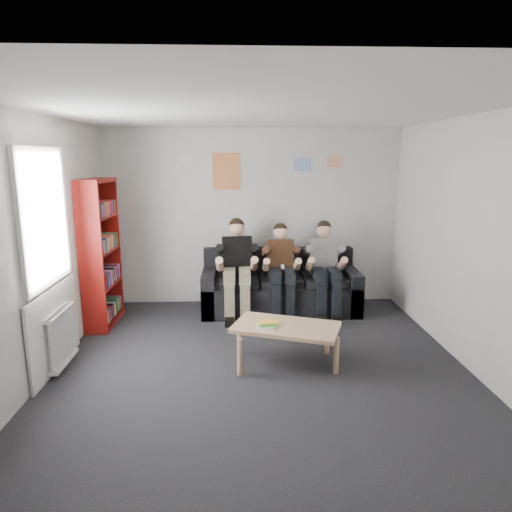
{
  "coord_description": "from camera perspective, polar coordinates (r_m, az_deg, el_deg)",
  "views": [
    {
      "loc": [
        -0.24,
        -4.52,
        2.24
      ],
      "look_at": [
        0.0,
        1.3,
        0.99
      ],
      "focal_mm": 32.0,
      "sensor_mm": 36.0,
      "label": 1
    }
  ],
  "objects": [
    {
      "name": "room_shell",
      "position": [
        4.62,
        0.67,
        0.94
      ],
      "size": [
        5.0,
        5.0,
        5.0
      ],
      "color": "black",
      "rests_on": "ground"
    },
    {
      "name": "sofa",
      "position": [
        6.89,
        2.98,
        -4.12
      ],
      "size": [
        2.3,
        0.94,
        0.89
      ],
      "color": "black",
      "rests_on": "ground"
    },
    {
      "name": "bookshelf",
      "position": [
        6.48,
        -18.74,
        0.34
      ],
      "size": [
        0.3,
        0.89,
        1.99
      ],
      "rotation": [
        0.0,
        0.0,
        -0.03
      ],
      "color": "maroon",
      "rests_on": "ground"
    },
    {
      "name": "coffee_table",
      "position": [
        5.08,
        3.77,
        -9.21
      ],
      "size": [
        1.13,
        0.62,
        0.45
      ],
      "rotation": [
        0.0,
        0.0,
        -0.35
      ],
      "color": "tan",
      "rests_on": "ground"
    },
    {
      "name": "game_cases",
      "position": [
        5.01,
        1.45,
        -8.54
      ],
      "size": [
        0.23,
        0.2,
        0.05
      ],
      "rotation": [
        0.0,
        0.0,
        -0.07
      ],
      "color": "white",
      "rests_on": "coffee_table"
    },
    {
      "name": "person_left",
      "position": [
        6.56,
        -2.39,
        -1.54
      ],
      "size": [
        0.43,
        0.92,
        1.4
      ],
      "rotation": [
        0.0,
        0.0,
        0.08
      ],
      "color": "black",
      "rests_on": "sofa"
    },
    {
      "name": "person_middle",
      "position": [
        6.6,
        3.18,
        -1.72
      ],
      "size": [
        0.39,
        0.84,
        1.32
      ],
      "rotation": [
        0.0,
        0.0,
        -0.01
      ],
      "color": "#4C2F19",
      "rests_on": "sofa"
    },
    {
      "name": "person_right",
      "position": [
        6.69,
        8.65,
        -1.55
      ],
      "size": [
        0.41,
        0.87,
        1.36
      ],
      "rotation": [
        0.0,
        0.0,
        -0.05
      ],
      "color": "white",
      "rests_on": "sofa"
    },
    {
      "name": "radiator",
      "position": [
        5.43,
        -23.09,
        -9.31
      ],
      "size": [
        0.1,
        0.64,
        0.6
      ],
      "color": "white",
      "rests_on": "ground"
    },
    {
      "name": "window",
      "position": [
        5.26,
        -24.45,
        -2.35
      ],
      "size": [
        0.05,
        1.3,
        2.36
      ],
      "color": "white",
      "rests_on": "room_shell"
    },
    {
      "name": "poster_large",
      "position": [
        7.01,
        -3.74,
        10.5
      ],
      "size": [
        0.42,
        0.01,
        0.55
      ],
      "primitive_type": "cube",
      "color": "gold",
      "rests_on": "room_shell"
    },
    {
      "name": "poster_blue",
      "position": [
        7.08,
        5.78,
        11.29
      ],
      "size": [
        0.25,
        0.01,
        0.2
      ],
      "primitive_type": "cube",
      "color": "#4170DF",
      "rests_on": "room_shell"
    },
    {
      "name": "poster_pink",
      "position": [
        7.17,
        9.83,
        11.59
      ],
      "size": [
        0.22,
        0.01,
        0.18
      ],
      "primitive_type": "cube",
      "color": "#C83E86",
      "rests_on": "room_shell"
    },
    {
      "name": "poster_sign",
      "position": [
        7.05,
        -8.75,
        12.02
      ],
      "size": [
        0.2,
        0.01,
        0.14
      ],
      "primitive_type": "cube",
      "color": "silver",
      "rests_on": "room_shell"
    }
  ]
}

